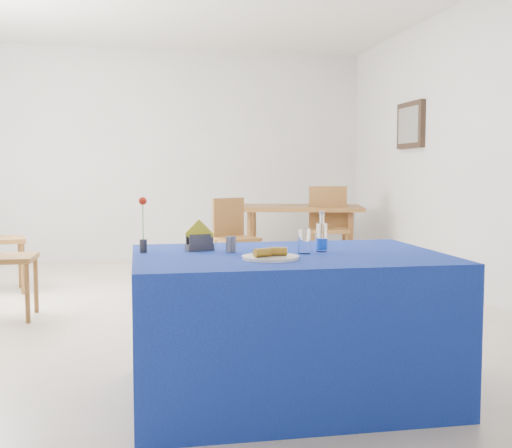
{
  "coord_description": "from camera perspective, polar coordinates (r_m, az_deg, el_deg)",
  "views": [
    {
      "loc": [
        -0.58,
        -5.23,
        1.19
      ],
      "look_at": [
        0.02,
        -2.04,
        0.92
      ],
      "focal_mm": 45.0,
      "sensor_mm": 36.0,
      "label": 1
    }
  ],
  "objects": [
    {
      "name": "water_bottle",
      "position": [
        3.43,
        5.86,
        -1.27
      ],
      "size": [
        0.06,
        0.06,
        0.21
      ],
      "color": "white",
      "rests_on": "blue_table"
    },
    {
      "name": "picture_art",
      "position": [
        7.48,
        13.42,
        8.55
      ],
      "size": [
        0.02,
        0.52,
        0.4
      ],
      "primitive_type": "cube",
      "color": "#998C66",
      "rests_on": "room_shell"
    },
    {
      "name": "napkin_holder",
      "position": [
        3.47,
        -5.04,
        -1.57
      ],
      "size": [
        0.16,
        0.1,
        0.17
      ],
      "color": "#3A393E",
      "rests_on": "blue_table"
    },
    {
      "name": "rose_vase",
      "position": [
        3.41,
        -10.01,
        -0.28
      ],
      "size": [
        0.04,
        0.04,
        0.29
      ],
      "color": "#27272C",
      "rests_on": "blue_table"
    },
    {
      "name": "pepper_shaker",
      "position": [
        3.39,
        -2.05,
        -1.8
      ],
      "size": [
        0.03,
        0.03,
        0.08
      ],
      "primitive_type": "cylinder",
      "color": "slate",
      "rests_on": "blue_table"
    },
    {
      "name": "plate",
      "position": [
        3.13,
        1.31,
        -2.99
      ],
      "size": [
        0.28,
        0.28,
        0.01
      ],
      "primitive_type": "cylinder",
      "color": "silver",
      "rests_on": "blue_table"
    },
    {
      "name": "blue_table",
      "position": [
        3.42,
        2.85,
        -8.94
      ],
      "size": [
        1.6,
        1.1,
        0.76
      ],
      "color": "navy",
      "rests_on": "floor"
    },
    {
      "name": "chair_bg_left",
      "position": [
        7.1,
        -2.03,
        -0.72
      ],
      "size": [
        0.52,
        0.52,
        0.89
      ],
      "rotation": [
        0.0,
        0.0,
        0.43
      ],
      "color": "brown",
      "rests_on": "floor"
    },
    {
      "name": "room_shell",
      "position": [
        5.29,
        -4.32,
        10.81
      ],
      "size": [
        7.0,
        7.0,
        7.0
      ],
      "color": "silver",
      "rests_on": "ground"
    },
    {
      "name": "salt_shaker",
      "position": [
        3.38,
        -2.41,
        -1.82
      ],
      "size": [
        0.03,
        0.03,
        0.08
      ],
      "primitive_type": "cylinder",
      "color": "slate",
      "rests_on": "blue_table"
    },
    {
      "name": "drinking_glass",
      "position": [
        3.34,
        4.31,
        -1.53
      ],
      "size": [
        0.06,
        0.06,
        0.13
      ],
      "primitive_type": "cylinder",
      "color": "white",
      "rests_on": "blue_table"
    },
    {
      "name": "chair_bg_right",
      "position": [
        7.59,
        6.45,
        0.14
      ],
      "size": [
        0.54,
        0.54,
        1.01
      ],
      "rotation": [
        0.0,
        0.0,
        -0.23
      ],
      "color": "brown",
      "rests_on": "floor"
    },
    {
      "name": "banana_pieces",
      "position": [
        3.12,
        1.31,
        -2.48
      ],
      "size": [
        0.18,
        0.1,
        0.04
      ],
      "color": "gold",
      "rests_on": "plate"
    },
    {
      "name": "picture_frame",
      "position": [
        7.49,
        13.6,
        8.54
      ],
      "size": [
        0.06,
        0.64,
        0.52
      ],
      "primitive_type": "cube",
      "color": "black",
      "rests_on": "room_shell"
    },
    {
      "name": "oak_table",
      "position": [
        7.97,
        3.93,
        1.07
      ],
      "size": [
        1.71,
        1.32,
        0.76
      ],
      "color": "brown",
      "rests_on": "floor"
    },
    {
      "name": "floor",
      "position": [
        5.39,
        -4.21,
        -8.0
      ],
      "size": [
        7.0,
        7.0,
        0.0
      ],
      "primitive_type": "plane",
      "color": "beige",
      "rests_on": "ground"
    }
  ]
}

